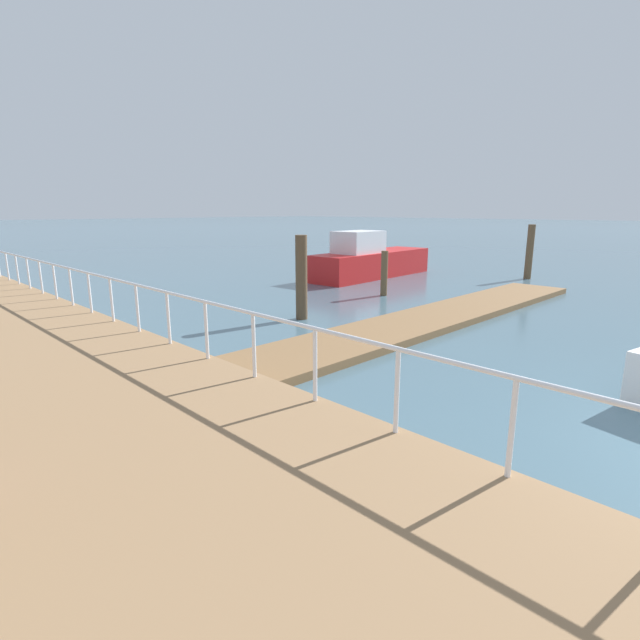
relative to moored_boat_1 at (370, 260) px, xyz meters
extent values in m
plane|color=#476675|center=(-9.54, 6.01, -0.76)|extent=(300.00, 300.00, 0.00)
cube|color=olive|center=(-5.63, -6.96, -0.67)|extent=(14.82, 2.00, 0.18)
cylinder|color=white|center=(-12.69, -12.16, 0.16)|extent=(0.06, 0.06, 1.05)
cylinder|color=white|center=(-12.69, -10.77, 0.16)|extent=(0.06, 0.06, 1.05)
cylinder|color=white|center=(-12.69, -9.37, 0.16)|extent=(0.06, 0.06, 1.05)
cylinder|color=white|center=(-12.69, -7.98, 0.16)|extent=(0.06, 0.06, 1.05)
cylinder|color=white|center=(-12.69, -6.58, 0.16)|extent=(0.06, 0.06, 1.05)
cylinder|color=white|center=(-12.69, -5.19, 0.16)|extent=(0.06, 0.06, 1.05)
cylinder|color=white|center=(-12.69, -3.80, 0.16)|extent=(0.06, 0.06, 1.05)
cylinder|color=white|center=(-12.69, -2.40, 0.16)|extent=(0.06, 0.06, 1.05)
cylinder|color=white|center=(-12.69, -1.01, 0.16)|extent=(0.06, 0.06, 1.05)
cylinder|color=white|center=(-12.69, 0.39, 0.16)|extent=(0.06, 0.06, 1.05)
cylinder|color=white|center=(-12.69, 1.78, 0.16)|extent=(0.06, 0.06, 1.05)
cylinder|color=white|center=(-12.69, 3.17, 0.16)|extent=(0.06, 0.06, 1.05)
cylinder|color=white|center=(-12.69, 4.57, 0.16)|extent=(0.06, 0.06, 1.05)
cylinder|color=white|center=(-12.69, 5.96, 0.16)|extent=(0.06, 0.06, 1.05)
cylinder|color=white|center=(-12.69, 7.36, 0.16)|extent=(0.06, 0.06, 1.05)
cylinder|color=white|center=(-12.69, -3.80, 0.69)|extent=(0.06, 27.88, 0.06)
cylinder|color=brown|center=(-8.09, -4.13, 0.42)|extent=(0.33, 0.33, 2.36)
cylinder|color=brown|center=(4.59, -5.37, 0.44)|extent=(0.31, 0.31, 2.40)
cylinder|color=brown|center=(-3.40, -3.44, 0.04)|extent=(0.24, 0.24, 1.61)
cube|color=red|center=(0.18, 0.01, -0.18)|extent=(7.07, 2.23, 1.16)
cube|color=white|center=(-0.88, -0.05, 0.88)|extent=(2.27, 1.59, 0.96)
camera|label=1|loc=(-17.13, -13.91, 2.28)|focal=26.89mm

